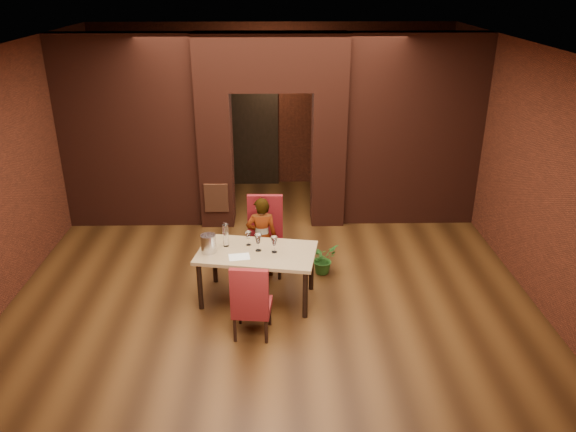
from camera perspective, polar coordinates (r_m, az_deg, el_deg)
name	(u,v)px	position (r m, az deg, el deg)	size (l,w,h in m)	color
floor	(272,276)	(8.19, -1.59, -6.12)	(8.00, 8.00, 0.00)	#4B2C12
ceiling	(270,48)	(7.17, -1.89, 16.70)	(7.00, 8.00, 0.04)	silver
wall_back	(272,106)	(11.39, -1.59, 11.09)	(7.00, 0.04, 3.20)	#612514
wall_front	(267,362)	(3.97, -2.14, -14.64)	(7.00, 0.04, 3.20)	#612514
wall_left	(7,173)	(8.34, -26.62, 3.88)	(0.04, 8.00, 3.20)	#612514
wall_right	(530,170)	(8.27, 23.38, 4.32)	(0.04, 8.00, 3.20)	#612514
pillar_left	(216,159)	(9.62, -7.31, 5.79)	(0.55, 0.55, 2.30)	maroon
pillar_right	(328,158)	(9.61, 4.09, 5.90)	(0.55, 0.55, 2.30)	maroon
lintel	(271,62)	(9.21, -1.73, 15.40)	(2.45, 0.55, 0.90)	maroon
wing_wall_left	(129,133)	(9.75, -15.81, 8.09)	(2.27, 0.35, 3.20)	maroon
wing_wall_right	(413,132)	(9.71, 12.58, 8.35)	(2.27, 0.35, 3.20)	maroon
vent_panel	(216,198)	(9.55, -7.30, 1.82)	(0.40, 0.03, 0.50)	#A55430
rear_door	(253,134)	(11.47, -3.58, 8.32)	(0.90, 0.08, 2.10)	black
rear_door_frame	(253,135)	(11.43, -3.59, 8.26)	(1.02, 0.04, 2.22)	black
dining_table	(257,275)	(7.50, -3.13, -6.02)	(1.52, 0.85, 0.71)	#A28756
chair_far	(265,237)	(8.05, -2.38, -2.16)	(0.51, 0.51, 1.12)	maroon
chair_near	(252,298)	(6.75, -3.68, -8.34)	(0.45, 0.45, 0.98)	maroon
person_seated	(262,237)	(7.97, -2.69, -2.16)	(0.44, 0.29, 1.20)	white
wine_glass_a	(248,238)	(7.46, -4.05, -2.29)	(0.08, 0.08, 0.19)	white
wine_glass_b	(258,243)	(7.29, -3.05, -2.72)	(0.09, 0.09, 0.23)	white
wine_glass_c	(274,245)	(7.25, -1.41, -2.92)	(0.09, 0.09, 0.22)	white
tasting_sheet	(239,257)	(7.20, -4.98, -4.16)	(0.26, 0.19, 0.00)	white
wine_bucket	(208,244)	(7.32, -8.08, -2.79)	(0.20, 0.20, 0.24)	silver
water_bottle	(226,234)	(7.43, -6.35, -1.88)	(0.08, 0.08, 0.33)	white
potted_plant	(323,259)	(8.20, 3.56, -4.35)	(0.40, 0.35, 0.45)	#275C1F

